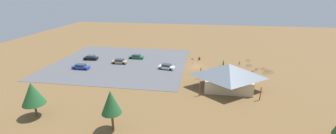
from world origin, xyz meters
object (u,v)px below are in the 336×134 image
(bicycle_teal_edge_north, at_px, (256,70))
(visitor_at_bikes, at_px, (223,63))
(lot_sign, at_px, (192,61))
(bicycle_red_lone_east, at_px, (264,69))
(bicycle_purple_trailside, at_px, (270,71))
(pine_mideast, at_px, (32,94))
(bicycle_black_yard_left, at_px, (240,63))
(bicycle_green_lone_west, at_px, (266,73))
(car_tan_by_curb, at_px, (119,61))
(car_green_end_stall, at_px, (136,57))
(car_blue_inner_stall, at_px, (81,67))
(car_white_back_corner, at_px, (167,67))
(car_black_far_end, at_px, (91,58))
(pine_midwest, at_px, (111,102))
(bicycle_blue_yard_center, at_px, (249,66))
(trash_bin, at_px, (199,59))
(bicycle_orange_by_bin, at_px, (248,61))
(visitor_crossing_yard, at_px, (236,73))
(visitor_near_lot, at_px, (220,67))
(bike_pavilion, at_px, (228,75))

(bicycle_teal_edge_north, bearing_deg, visitor_at_bikes, -18.75)
(lot_sign, xyz_separation_m, bicycle_red_lone_east, (-19.53, 1.49, -1.05))
(bicycle_purple_trailside, bearing_deg, pine_mideast, 32.70)
(bicycle_black_yard_left, bearing_deg, visitor_at_bikes, 23.25)
(bicycle_green_lone_west, bearing_deg, bicycle_teal_edge_north, -44.58)
(car_tan_by_curb, relative_size, car_green_end_stall, 0.98)
(car_blue_inner_stall, bearing_deg, car_white_back_corner, -171.05)
(pine_mideast, bearing_deg, bicycle_purple_trailside, -147.30)
(lot_sign, bearing_deg, car_black_far_end, -0.91)
(pine_mideast, relative_size, visitor_at_bikes, 3.49)
(pine_midwest, xyz_separation_m, bicycle_blue_yard_center, (-26.65, -35.13, -4.34))
(bicycle_black_yard_left, distance_m, visitor_at_bikes, 5.30)
(trash_bin, xyz_separation_m, bicycle_orange_by_bin, (-14.65, -0.22, -0.07))
(pine_midwest, height_order, visitor_crossing_yard, pine_midwest)
(bicycle_red_lone_east, relative_size, bicycle_black_yard_left, 0.75)
(lot_sign, distance_m, visitor_at_bikes, 8.92)
(bicycle_blue_yard_center, bearing_deg, pine_mideast, 38.99)
(bicycle_black_yard_left, xyz_separation_m, car_green_end_stall, (31.68, -1.04, 0.32))
(pine_mideast, relative_size, bicycle_green_lone_west, 3.64)
(pine_mideast, height_order, visitor_crossing_yard, pine_mideast)
(bicycle_green_lone_west, height_order, visitor_near_lot, visitor_near_lot)
(visitor_at_bikes, bearing_deg, car_black_far_end, 0.43)
(bicycle_purple_trailside, relative_size, bicycle_blue_yard_center, 0.79)
(lot_sign, relative_size, bicycle_black_yard_left, 1.25)
(bicycle_teal_edge_north, relative_size, car_blue_inner_stall, 0.28)
(pine_mideast, height_order, car_tan_by_curb, pine_mideast)
(bicycle_black_yard_left, relative_size, bicycle_blue_yard_center, 1.06)
(car_tan_by_curb, bearing_deg, car_white_back_corner, 169.51)
(car_tan_by_curb, bearing_deg, car_green_end_stall, -121.94)
(trash_bin, height_order, lot_sign, lot_sign)
(pine_midwest, relative_size, bicycle_red_lone_east, 5.06)
(bicycle_black_yard_left, height_order, car_white_back_corner, car_white_back_corner)
(pine_midwest, height_order, car_green_end_stall, pine_midwest)
(bicycle_orange_by_bin, distance_m, visitor_crossing_yard, 13.84)
(visitor_near_lot, bearing_deg, car_green_end_stall, -15.31)
(bicycle_blue_yard_center, distance_m, bicycle_orange_by_bin, 5.03)
(bike_pavilion, relative_size, car_blue_inner_stall, 2.62)
(lot_sign, height_order, pine_midwest, pine_midwest)
(trash_bin, height_order, car_tan_by_curb, car_tan_by_curb)
(bicycle_red_lone_east, bearing_deg, car_tan_by_curb, 0.39)
(bicycle_blue_yard_center, xyz_separation_m, car_black_far_end, (47.72, 0.40, 0.33))
(car_tan_by_curb, distance_m, car_white_back_corner, 14.89)
(bicycle_blue_yard_center, height_order, visitor_at_bikes, visitor_at_bikes)
(trash_bin, height_order, pine_mideast, pine_mideast)
(bike_pavilion, distance_m, bicycle_orange_by_bin, 22.62)
(trash_bin, xyz_separation_m, car_green_end_stall, (19.85, 1.76, 0.25))
(bicycle_black_yard_left, height_order, car_black_far_end, car_black_far_end)
(pine_mideast, height_order, bicycle_purple_trailside, pine_mideast)
(bike_pavilion, bearing_deg, bicycle_blue_yard_center, -114.46)
(car_green_end_stall, bearing_deg, visitor_crossing_yard, 159.70)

